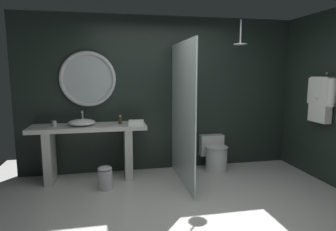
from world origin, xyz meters
TOP-DOWN VIEW (x-y plane):
  - ground_plane at (0.00, 0.00)m, footprint 5.76×5.76m
  - back_wall_panel at (0.00, 1.90)m, footprint 4.80×0.10m
  - side_wall_right at (2.35, 0.76)m, footprint 0.10×2.47m
  - vanity_counter at (-1.24, 1.56)m, footprint 1.76×0.54m
  - vessel_sink at (-1.34, 1.53)m, footprint 0.41×0.33m
  - tumbler_cup at (-1.74, 1.57)m, footprint 0.07×0.07m
  - soap_dispenser at (-0.75, 1.57)m, footprint 0.06×0.06m
  - round_wall_mirror at (-1.24, 1.81)m, footprint 0.89×0.07m
  - shower_glass_panel at (0.15, 1.16)m, footprint 0.02×1.39m
  - rain_shower_head at (1.16, 1.40)m, footprint 0.21×0.21m
  - hanging_bathrobe at (2.21, 0.80)m, footprint 0.20×0.54m
  - toilet at (0.85, 1.59)m, footprint 0.42×0.55m
  - waste_bin at (-1.01, 1.10)m, footprint 0.20×0.20m
  - folded_hand_towel at (-0.52, 1.39)m, footprint 0.25×0.18m

SIDE VIEW (x-z plane):
  - ground_plane at x=0.00m, z-range 0.00..0.00m
  - waste_bin at x=-1.01m, z-range 0.00..0.34m
  - toilet at x=0.85m, z-range -0.01..0.56m
  - vanity_counter at x=-1.24m, z-range 0.15..1.01m
  - folded_hand_towel at x=-0.52m, z-range 0.87..0.95m
  - tumbler_cup at x=-1.74m, z-range 0.87..0.95m
  - vessel_sink at x=-1.34m, z-range 0.81..1.03m
  - soap_dispenser at x=-0.75m, z-range 0.86..1.00m
  - shower_glass_panel at x=0.15m, z-range 0.00..2.12m
  - back_wall_panel at x=0.00m, z-range 0.00..2.60m
  - side_wall_right at x=2.35m, z-range 0.00..2.60m
  - hanging_bathrobe at x=2.21m, z-range 0.93..1.68m
  - round_wall_mirror at x=-1.24m, z-range 1.13..2.02m
  - rain_shower_head at x=1.16m, z-range 1.96..2.35m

